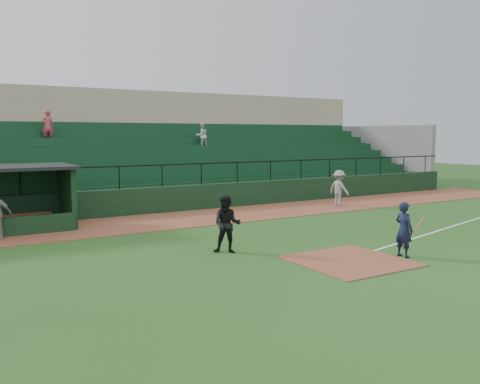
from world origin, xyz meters
TOP-DOWN VIEW (x-y plane):
  - ground at (0.00, 0.00)m, footprint 90.00×90.00m
  - warning_track at (0.00, 8.00)m, footprint 40.00×4.00m
  - home_plate_dirt at (0.00, -1.00)m, footprint 3.00×3.00m
  - foul_line at (8.00, 1.20)m, footprint 17.49×4.44m
  - stadium_structure at (-0.00, 16.46)m, footprint 38.00×13.08m
  - batter_at_plate at (1.72, -1.40)m, footprint 0.99×0.67m
  - umpire at (-2.45, 1.72)m, footprint 1.08×1.04m
  - runner at (7.35, 7.59)m, footprint 0.81×1.23m

SIDE VIEW (x-z plane):
  - ground at x=0.00m, z-range 0.00..0.00m
  - foul_line at x=8.00m, z-range 0.00..0.01m
  - warning_track at x=0.00m, z-range 0.00..0.03m
  - home_plate_dirt at x=0.00m, z-range 0.00..0.03m
  - batter_at_plate at x=1.72m, z-range 0.00..1.63m
  - umpire at x=-2.45m, z-range 0.00..1.75m
  - runner at x=7.35m, z-range 0.03..1.81m
  - stadium_structure at x=0.00m, z-range -0.90..5.50m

